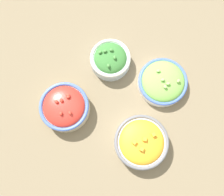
{
  "coord_description": "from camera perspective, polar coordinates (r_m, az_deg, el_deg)",
  "views": [
    {
      "loc": [
        0.03,
        -0.18,
        0.88
      ],
      "look_at": [
        0.0,
        0.0,
        0.03
      ],
      "focal_mm": 40.0,
      "sensor_mm": 36.0,
      "label": 1
    }
  ],
  "objects": [
    {
      "name": "bowl_broccoli",
      "position": [
        0.91,
        -0.38,
        8.84
      ],
      "size": [
        0.15,
        0.15,
        0.08
      ],
      "color": "#B2C1CC",
      "rests_on": "ground_plane"
    },
    {
      "name": "bowl_lettuce",
      "position": [
        0.91,
        11.52,
        3.65
      ],
      "size": [
        0.18,
        0.18,
        0.07
      ],
      "color": "white",
      "rests_on": "ground_plane"
    },
    {
      "name": "bowl_cherry_tomatoes",
      "position": [
        0.87,
        -10.76,
        -2.05
      ],
      "size": [
        0.17,
        0.17,
        0.09
      ],
      "color": "beige",
      "rests_on": "ground_plane"
    },
    {
      "name": "ground_plane",
      "position": [
        0.9,
        0.0,
        -0.41
      ],
      "size": [
        3.0,
        3.0,
        0.0
      ],
      "primitive_type": "plane",
      "color": "#75664C"
    },
    {
      "name": "bowl_squash",
      "position": [
        0.85,
        6.68,
        -9.98
      ],
      "size": [
        0.18,
        0.18,
        0.08
      ],
      "color": "white",
      "rests_on": "ground_plane"
    }
  ]
}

